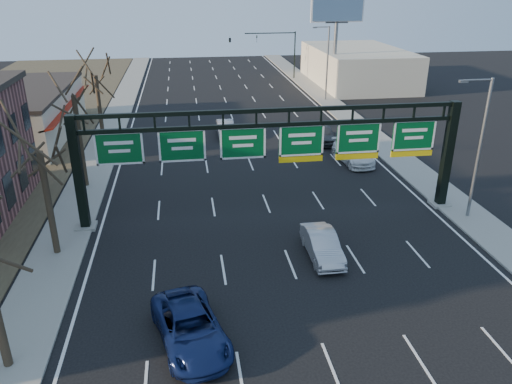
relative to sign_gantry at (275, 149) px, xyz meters
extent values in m
plane|color=black|center=(-0.16, -8.00, -4.63)|extent=(160.00, 160.00, 0.00)
cube|color=gray|center=(-12.96, 12.00, -4.57)|extent=(3.00, 120.00, 0.12)
cube|color=gray|center=(12.64, 12.00, -4.57)|extent=(3.00, 120.00, 0.12)
cube|color=white|center=(-0.16, 12.00, -4.62)|extent=(21.60, 120.00, 0.01)
cube|color=black|center=(-11.86, 0.00, -1.03)|extent=(0.55, 0.55, 7.20)
cube|color=gray|center=(-11.86, 0.00, -4.53)|extent=(1.20, 1.20, 0.20)
cube|color=black|center=(11.54, 0.00, -1.03)|extent=(0.55, 0.55, 7.20)
cube|color=gray|center=(11.54, 0.00, -4.53)|extent=(1.20, 1.20, 0.20)
cube|color=black|center=(-0.16, 0.00, 2.42)|extent=(23.40, 0.25, 0.25)
cube|color=black|center=(-0.16, 0.00, 1.52)|extent=(23.40, 0.25, 0.25)
cube|color=#054F21|center=(-9.33, 0.00, 0.47)|extent=(2.80, 0.10, 2.00)
cube|color=#054F21|center=(-5.66, 0.00, 0.47)|extent=(2.80, 0.10, 2.00)
cube|color=#054F21|center=(-1.99, 0.00, 0.47)|extent=(2.80, 0.10, 2.00)
cube|color=#054F21|center=(1.67, 0.00, 0.47)|extent=(2.80, 0.10, 2.00)
cube|color=yellow|center=(1.67, 0.00, -0.75)|extent=(2.80, 0.10, 0.40)
cube|color=#054F21|center=(5.34, 0.00, 0.47)|extent=(2.80, 0.10, 2.00)
cube|color=yellow|center=(5.34, 0.00, -0.75)|extent=(2.80, 0.10, 0.40)
cube|color=#054F21|center=(9.01, 0.00, 0.47)|extent=(2.80, 0.10, 2.00)
cube|color=yellow|center=(9.01, 0.00, -0.75)|extent=(2.80, 0.10, 0.40)
cube|color=beige|center=(-21.66, 21.00, -2.43)|extent=(10.00, 18.00, 4.40)
cube|color=#332B26|center=(-21.66, 21.00, -0.08)|extent=(10.40, 18.40, 0.30)
cube|color=maroon|center=(-16.56, 21.00, -1.63)|extent=(1.20, 18.00, 0.40)
cube|color=beige|center=(19.84, 42.00, -2.13)|extent=(12.00, 20.00, 5.00)
cylinder|color=#2E2519|center=(-12.96, -3.00, -1.47)|extent=(0.36, 0.36, 6.08)
cylinder|color=#2E2519|center=(-12.96, 7.00, -1.09)|extent=(0.36, 0.36, 6.84)
cylinder|color=#2E2519|center=(-12.96, 17.00, -1.28)|extent=(0.36, 0.36, 6.46)
cylinder|color=slate|center=(12.44, -2.00, -0.01)|extent=(0.20, 0.20, 9.00)
cylinder|color=slate|center=(11.54, -2.00, 4.39)|extent=(1.80, 0.12, 0.12)
cube|color=slate|center=(10.64, -2.00, 4.34)|extent=(0.50, 0.22, 0.15)
cylinder|color=slate|center=(12.44, 32.00, -0.01)|extent=(0.20, 0.20, 9.00)
cylinder|color=slate|center=(11.54, 32.00, 4.39)|extent=(1.80, 0.12, 0.12)
cube|color=slate|center=(10.64, 32.00, 4.34)|extent=(0.50, 0.22, 0.15)
cylinder|color=slate|center=(14.84, 37.00, -0.13)|extent=(0.50, 0.50, 9.00)
cube|color=slate|center=(14.84, 37.00, 4.37)|extent=(3.00, 0.30, 0.20)
cube|color=white|center=(14.84, 37.00, 5.87)|extent=(7.00, 0.30, 3.00)
cube|color=#45658B|center=(14.84, 36.80, 5.87)|extent=(6.60, 0.05, 2.60)
cylinder|color=black|center=(11.64, 47.00, -1.13)|extent=(0.18, 0.18, 7.00)
cylinder|color=black|center=(7.84, 47.00, 2.17)|extent=(7.60, 0.14, 0.14)
imported|color=black|center=(5.84, 47.00, 1.37)|extent=(0.20, 0.20, 1.00)
imported|color=black|center=(1.84, 47.00, 1.37)|extent=(0.54, 0.54, 1.62)
imported|color=navy|center=(-5.68, -11.61, -3.87)|extent=(3.74, 5.93, 1.53)
imported|color=#B1B1B6|center=(1.72, -5.47, -3.90)|extent=(1.59, 4.46, 1.46)
imported|color=white|center=(8.42, 9.25, -3.86)|extent=(2.67, 5.50, 1.54)
imported|color=#3F4345|center=(7.46, 15.08, -3.79)|extent=(2.57, 5.13, 1.68)
imported|color=#AFB0B4|center=(-1.50, 18.33, -3.88)|extent=(1.59, 4.54, 1.49)
camera|label=1|loc=(-5.42, -28.87, 9.72)|focal=35.00mm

